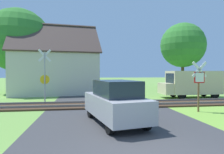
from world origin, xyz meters
name	(u,v)px	position (x,y,z in m)	size (l,w,h in m)	color
road_asphalt	(130,139)	(0.00, 2.00, 0.00)	(7.08, 80.00, 0.01)	#38383A
rail_track	(106,105)	(0.00, 8.49, 0.06)	(60.00, 2.60, 0.22)	#422D1E
stop_sign_near	(199,82)	(4.64, 5.72, 1.60)	(0.88, 0.15, 2.71)	brown
crossing_sign_far	(45,74)	(-4.08, 10.09, 2.01)	(0.87, 0.18, 3.72)	#9E9EA5
house	(56,71)	(-4.25, 16.91, 2.24)	(9.05, 7.67, 7.07)	beige
tree_far	(183,45)	(11.61, 20.78, 5.72)	(5.85, 5.85, 8.66)	#513823
tree_left	(19,41)	(-8.07, 17.82, 5.43)	(6.56, 6.56, 8.72)	#513823
mail_truck	(191,83)	(7.52, 11.47, 1.24)	(4.90, 1.91, 2.24)	beige
parked_car	(115,102)	(-0.16, 4.00, 0.89)	(2.43, 4.25, 1.78)	#99999E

